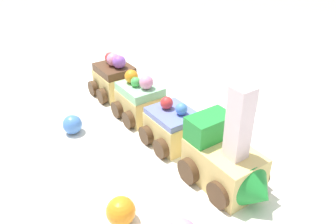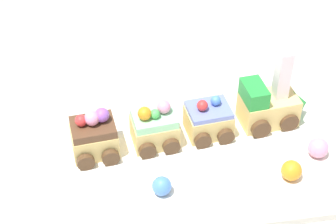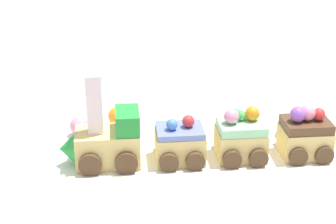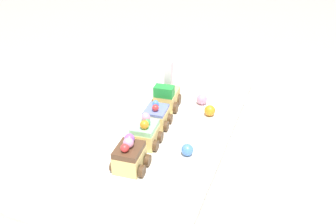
{
  "view_description": "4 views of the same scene",
  "coord_description": "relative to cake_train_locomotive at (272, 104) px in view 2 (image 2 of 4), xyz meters",
  "views": [
    {
      "loc": [
        0.34,
        -0.17,
        0.27
      ],
      "look_at": [
        -0.02,
        0.03,
        0.03
      ],
      "focal_mm": 35.0,
      "sensor_mm": 36.0,
      "label": 1
    },
    {
      "loc": [
        -0.14,
        -0.61,
        0.6
      ],
      "look_at": [
        -0.04,
        0.02,
        0.05
      ],
      "focal_mm": 60.0,
      "sensor_mm": 36.0,
      "label": 2
    },
    {
      "loc": [
        0.03,
        0.7,
        0.38
      ],
      "look_at": [
        0.04,
        -0.02,
        0.07
      ],
      "focal_mm": 60.0,
      "sensor_mm": 36.0,
      "label": 3
    },
    {
      "loc": [
        -0.62,
        -0.27,
        0.46
      ],
      "look_at": [
        0.04,
        -0.01,
        0.04
      ],
      "focal_mm": 35.0,
      "sensor_mm": 36.0,
      "label": 4
    }
  ],
  "objects": [
    {
      "name": "gumball_pink",
      "position": [
        0.05,
        -0.09,
        -0.02
      ],
      "size": [
        0.03,
        0.03,
        0.03
      ],
      "primitive_type": "sphere",
      "color": "pink",
      "rests_on": "display_board"
    },
    {
      "name": "gumball_orange",
      "position": [
        -0.01,
        -0.12,
        -0.02
      ],
      "size": [
        0.03,
        0.03,
        0.03
      ],
      "primitive_type": "sphere",
      "color": "orange",
      "rests_on": "display_board"
    },
    {
      "name": "cake_car_blueberry",
      "position": [
        -0.1,
        -0.01,
        -0.01
      ],
      "size": [
        0.07,
        0.08,
        0.06
      ],
      "rotation": [
        0.0,
        0.0,
        0.1
      ],
      "color": "#E5C675",
      "rests_on": "display_board"
    },
    {
      "name": "cake_car_chocolate",
      "position": [
        -0.28,
        -0.03,
        -0.0
      ],
      "size": [
        0.07,
        0.08,
        0.07
      ],
      "rotation": [
        0.0,
        0.0,
        0.1
      ],
      "color": "#E5C675",
      "rests_on": "display_board"
    },
    {
      "name": "gumball_blue",
      "position": [
        -0.19,
        -0.12,
        -0.02
      ],
      "size": [
        0.03,
        0.03,
        0.03
      ],
      "primitive_type": "sphere",
      "color": "#4C84E0",
      "rests_on": "display_board"
    },
    {
      "name": "ground_plane",
      "position": [
        -0.12,
        -0.03,
        -0.04
      ],
      "size": [
        10.0,
        10.0,
        0.0
      ],
      "primitive_type": "plane",
      "color": "gray"
    },
    {
      "name": "cake_train_locomotive",
      "position": [
        0.0,
        0.0,
        0.0
      ],
      "size": [
        0.11,
        0.08,
        0.13
      ],
      "rotation": [
        0.0,
        0.0,
        0.1
      ],
      "color": "#E5C675",
      "rests_on": "display_board"
    },
    {
      "name": "display_board",
      "position": [
        -0.12,
        -0.03,
        -0.04
      ],
      "size": [
        0.7,
        0.34,
        0.01
      ],
      "primitive_type": "cube",
      "color": "white",
      "rests_on": "ground_plane"
    },
    {
      "name": "cake_car_mint",
      "position": [
        -0.19,
        -0.02,
        -0.01
      ],
      "size": [
        0.07,
        0.08,
        0.07
      ],
      "rotation": [
        0.0,
        0.0,
        0.1
      ],
      "color": "#E5C675",
      "rests_on": "display_board"
    }
  ]
}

